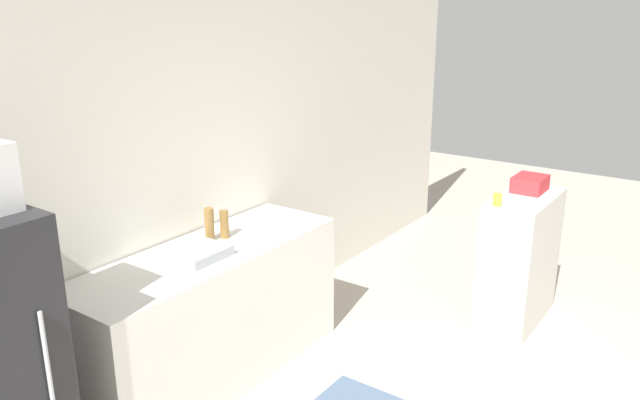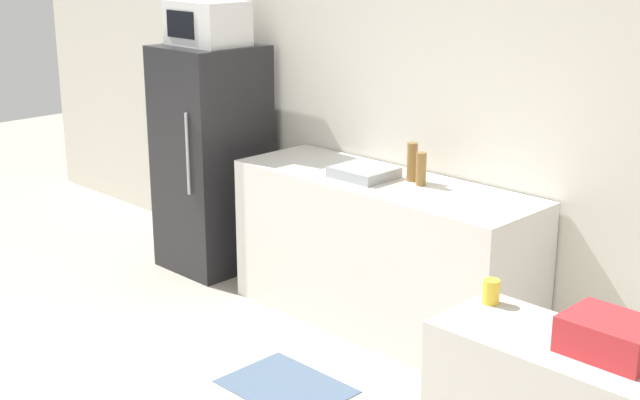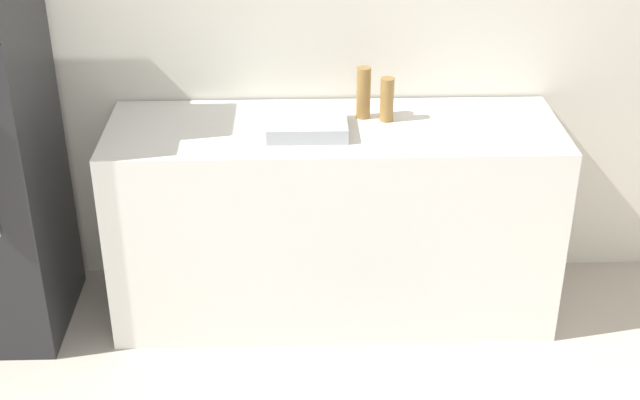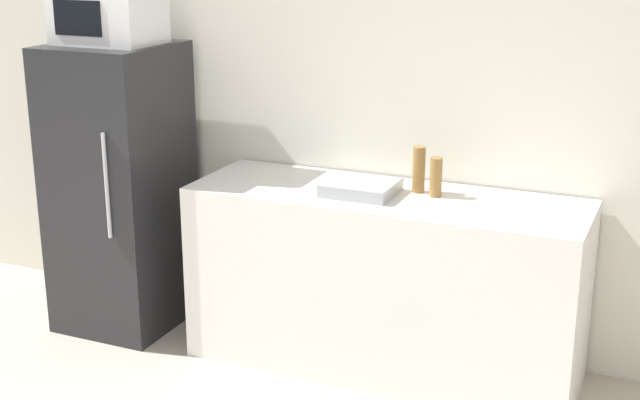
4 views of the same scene
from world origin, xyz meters
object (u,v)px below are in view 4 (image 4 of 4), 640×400
(bottle_tall, at_px, (419,170))
(bottle_short, at_px, (436,177))
(refrigerator, at_px, (120,188))
(microwave, at_px, (108,15))

(bottle_tall, height_order, bottle_short, bottle_tall)
(refrigerator, bearing_deg, bottle_short, 4.18)
(refrigerator, height_order, bottle_short, refrigerator)
(bottle_tall, bearing_deg, refrigerator, -174.24)
(refrigerator, relative_size, bottle_short, 8.18)
(microwave, height_order, bottle_tall, microwave)
(microwave, distance_m, bottle_short, 1.84)
(microwave, height_order, bottle_short, microwave)
(microwave, relative_size, bottle_tall, 2.28)
(refrigerator, distance_m, bottle_tall, 1.63)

